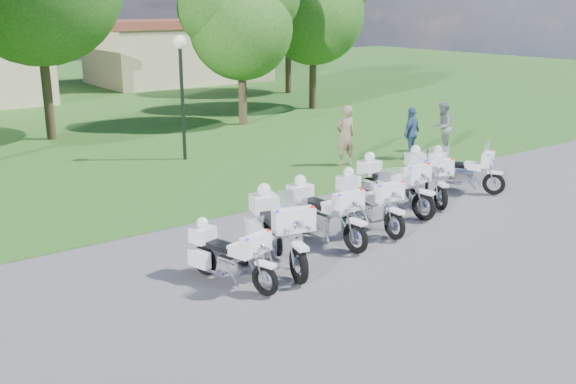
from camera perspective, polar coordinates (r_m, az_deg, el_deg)
ground at (r=14.54m, az=5.60°, el=-4.10°), size 100.00×100.00×0.00m
grass_lawn at (r=38.55m, az=-22.33°, el=7.56°), size 100.00×48.00×0.01m
motorcycle_0 at (r=12.04m, az=-5.31°, el=-5.45°), size 1.07×2.07×1.43m
motorcycle_1 at (r=12.89m, az=-0.91°, el=-3.19°), size 1.29×2.59×1.78m
motorcycle_2 at (r=14.15m, az=3.11°, el=-1.66°), size 0.89×2.45×1.65m
motorcycle_3 at (r=15.09m, az=7.06°, el=-0.71°), size 0.87×2.36×1.59m
motorcycle_4 at (r=16.42m, az=9.20°, el=0.76°), size 0.91×2.52×1.69m
motorcycle_5 at (r=17.57m, az=12.13°, el=1.52°), size 1.41×2.25×1.62m
motorcycle_6 at (r=18.67m, az=15.15°, el=2.00°), size 1.29×2.06×1.48m
lamp_post at (r=21.60m, az=-9.51°, el=10.94°), size 0.44×0.44×4.12m
tree_2 at (r=27.98m, az=-4.30°, el=15.20°), size 5.15×4.39×6.86m
tree_3 at (r=32.50m, az=2.19°, el=16.38°), size 5.79×4.94×7.72m
tree_4 at (r=38.44m, az=-0.07°, el=16.73°), size 6.06×5.17×8.08m
building_east at (r=44.99m, az=-9.70°, el=12.25°), size 11.44×7.28×4.10m
bystander_a at (r=20.90m, az=5.12°, el=5.00°), size 0.78×0.57×1.96m
bystander_b at (r=23.52m, az=13.53°, el=5.64°), size 1.09×1.04×1.77m
bystander_c at (r=22.15m, az=10.92°, el=5.17°), size 1.12×0.75×1.77m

